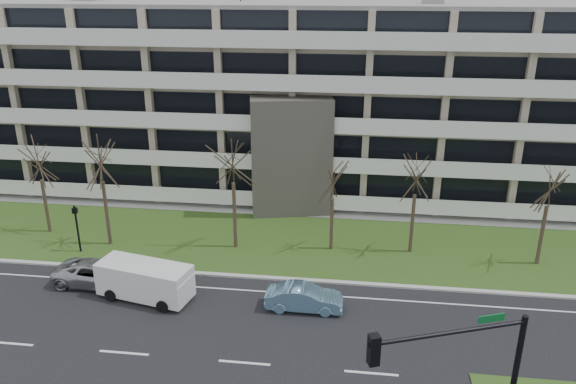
# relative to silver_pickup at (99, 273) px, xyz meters

# --- Properties ---
(ground) EXTENTS (160.00, 160.00, 0.00)m
(ground) POSITION_rel_silver_pickup_xyz_m (10.03, -6.10, -0.73)
(ground) COLOR black
(ground) RESTS_ON ground
(grass_verge) EXTENTS (90.00, 10.00, 0.06)m
(grass_verge) POSITION_rel_silver_pickup_xyz_m (10.03, 6.90, -0.70)
(grass_verge) COLOR #35521B
(grass_verge) RESTS_ON ground
(curb) EXTENTS (90.00, 0.35, 0.12)m
(curb) POSITION_rel_silver_pickup_xyz_m (10.03, 1.90, -0.67)
(curb) COLOR #B2B2AD
(curb) RESTS_ON ground
(sidewalk) EXTENTS (90.00, 2.00, 0.08)m
(sidewalk) POSITION_rel_silver_pickup_xyz_m (10.03, 12.40, -0.69)
(sidewalk) COLOR #B2B2AD
(sidewalk) RESTS_ON ground
(lane_edge_line) EXTENTS (90.00, 0.12, 0.01)m
(lane_edge_line) POSITION_rel_silver_pickup_xyz_m (10.03, 0.40, -0.72)
(lane_edge_line) COLOR white
(lane_edge_line) RESTS_ON ground
(apartment_building) EXTENTS (60.50, 15.10, 18.75)m
(apartment_building) POSITION_rel_silver_pickup_xyz_m (10.02, 19.22, 6.89)
(apartment_building) COLOR #B5A68D
(apartment_building) RESTS_ON ground
(silver_pickup) EXTENTS (5.36, 2.67, 1.46)m
(silver_pickup) POSITION_rel_silver_pickup_xyz_m (0.00, 0.00, 0.00)
(silver_pickup) COLOR #AAABB1
(silver_pickup) RESTS_ON ground
(blue_sedan) EXTENTS (4.26, 1.50, 1.40)m
(blue_sedan) POSITION_rel_silver_pickup_xyz_m (12.38, -1.10, -0.03)
(blue_sedan) COLOR #7AAED3
(blue_sedan) RESTS_ON ground
(white_van) EXTENTS (5.67, 3.08, 2.08)m
(white_van) POSITION_rel_silver_pickup_xyz_m (3.36, -1.06, 0.52)
(white_van) COLOR white
(white_van) RESTS_ON ground
(traffic_signal) EXTENTS (5.51, 2.32, 6.76)m
(traffic_signal) POSITION_rel_silver_pickup_xyz_m (19.00, -11.31, 3.65)
(traffic_signal) COLOR black
(traffic_signal) RESTS_ON ground
(pedestrian_signal) EXTENTS (0.34, 0.28, 3.34)m
(pedestrian_signal) POSITION_rel_silver_pickup_xyz_m (-3.10, 3.83, 1.40)
(pedestrian_signal) COLOR black
(pedestrian_signal) RESTS_ON ground
(tree_1) EXTENTS (3.56, 3.56, 7.12)m
(tree_1) POSITION_rel_silver_pickup_xyz_m (-6.76, 6.53, 4.81)
(tree_1) COLOR #382B21
(tree_1) RESTS_ON ground
(tree_2) EXTENTS (4.09, 4.09, 8.17)m
(tree_2) POSITION_rel_silver_pickup_xyz_m (-1.59, 5.16, 5.63)
(tree_2) COLOR #382B21
(tree_2) RESTS_ON ground
(tree_3) EXTENTS (4.19, 4.19, 8.38)m
(tree_3) POSITION_rel_silver_pickup_xyz_m (7.04, 5.80, 5.79)
(tree_3) COLOR #382B21
(tree_3) RESTS_ON ground
(tree_4) EXTENTS (3.27, 3.27, 6.55)m
(tree_4) POSITION_rel_silver_pickup_xyz_m (13.47, 6.33, 4.36)
(tree_4) COLOR #382B21
(tree_4) RESTS_ON ground
(tree_5) EXTENTS (3.67, 3.67, 7.35)m
(tree_5) POSITION_rel_silver_pickup_xyz_m (18.72, 6.58, 4.98)
(tree_5) COLOR #382B21
(tree_5) RESTS_ON ground
(tree_6) EXTENTS (3.60, 3.60, 7.20)m
(tree_6) POSITION_rel_silver_pickup_xyz_m (26.65, 5.90, 4.87)
(tree_6) COLOR #382B21
(tree_6) RESTS_ON ground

